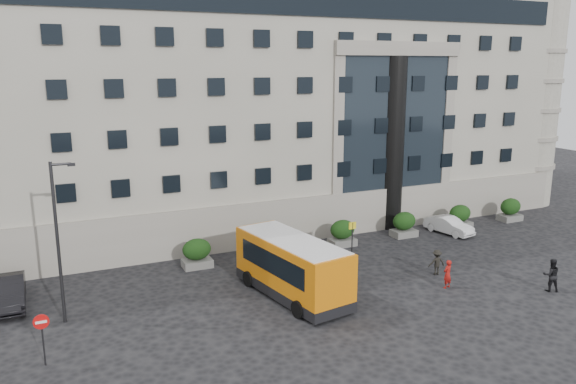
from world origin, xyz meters
name	(u,v)px	position (x,y,z in m)	size (l,w,h in m)	color
ground	(310,303)	(0.00, 0.00, 0.00)	(120.00, 120.00, 0.00)	black
civic_building	(261,103)	(6.00, 22.00, 9.00)	(44.00, 24.00, 18.00)	gray
entrance_column	(392,144)	(12.00, 10.30, 6.50)	(1.80, 1.80, 13.00)	black
hedge_a	(197,253)	(-4.00, 7.80, 0.93)	(1.80, 1.26, 1.84)	#51514F
hedge_b	(274,242)	(1.20, 7.80, 0.93)	(1.80, 1.26, 1.84)	#51514F
hedge_c	(342,233)	(6.40, 7.80, 0.93)	(1.80, 1.26, 1.84)	#51514F
hedge_d	(404,224)	(11.60, 7.80, 0.93)	(1.80, 1.26, 1.84)	#51514F
hedge_e	(460,216)	(16.80, 7.80, 0.93)	(1.80, 1.26, 1.84)	#51514F
hedge_f	(510,209)	(22.00, 7.80, 0.93)	(1.80, 1.26, 1.84)	#51514F
street_lamp	(59,237)	(-11.94, 3.00, 4.37)	(1.16, 0.18, 8.00)	#262628
bus_stop_sign	(352,234)	(5.50, 5.00, 1.73)	(0.50, 0.08, 2.52)	#262628
no_entry_sign	(42,329)	(-13.00, -1.04, 1.65)	(0.64, 0.16, 2.32)	#262628
minibus	(292,265)	(-0.46, 1.33, 1.78)	(3.93, 8.07, 3.23)	#D16B09
parked_car_b	(8,292)	(-14.54, 6.28, 0.76)	(1.60, 4.59, 1.51)	black
white_taxi	(449,225)	(15.09, 7.00, 0.63)	(1.34, 3.85, 1.27)	silver
pedestrian_a	(447,274)	(7.99, -1.31, 0.82)	(0.60, 0.39, 1.65)	maroon
pedestrian_b	(551,275)	(12.96, -4.04, 0.94)	(0.91, 0.71, 1.88)	black
pedestrian_c	(437,262)	(8.78, 0.61, 0.78)	(1.00, 0.58, 1.55)	black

